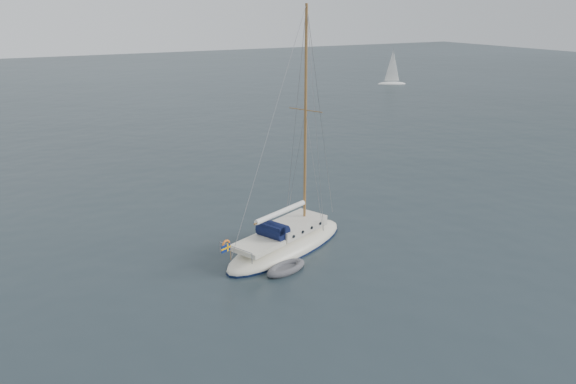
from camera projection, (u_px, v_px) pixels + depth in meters
ground at (308, 253)px, 33.64m from camera, size 300.00×300.00×0.00m
sailboat at (287, 231)px, 33.89m from camera, size 10.45×3.13×14.88m
dinghy at (286, 268)px, 31.31m from camera, size 2.71×1.23×0.39m
distant_yacht_b at (392, 68)px, 103.84m from camera, size 5.24×2.79×6.94m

